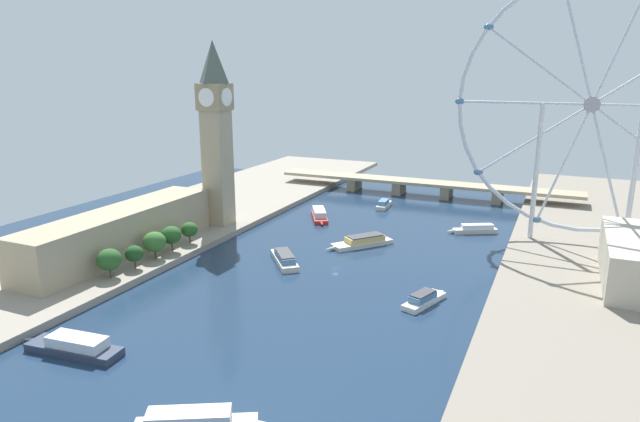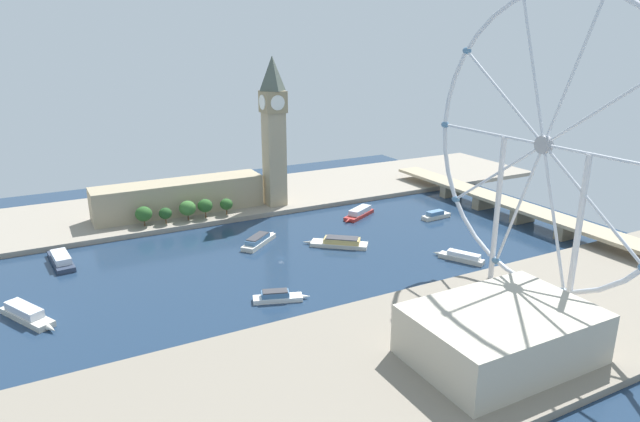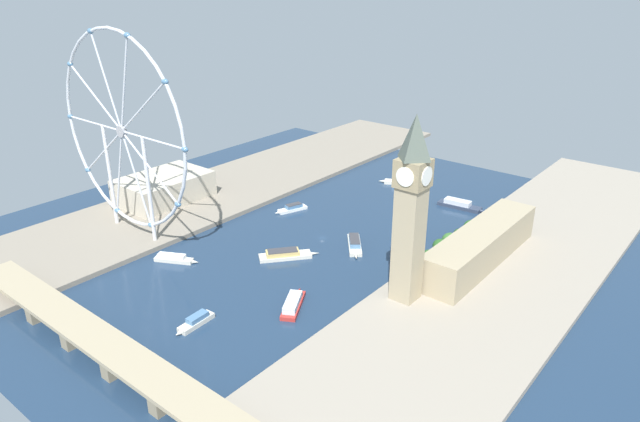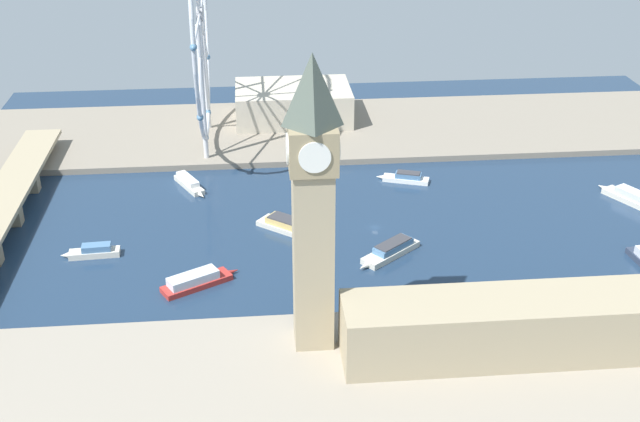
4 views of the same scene
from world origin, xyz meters
name	(u,v)px [view 1 (image 1 of 4)]	position (x,y,z in m)	size (l,w,h in m)	color
ground_plane	(335,269)	(0.00, 0.00, 0.00)	(392.72, 392.72, 0.00)	#1E334C
riverbank_left	(136,235)	(-111.36, 0.00, 1.50)	(90.00, 520.00, 3.00)	gray
riverbank_right	(621,308)	(111.36, 0.00, 1.50)	(90.00, 520.00, 3.00)	gray
clock_tower	(216,131)	(-81.69, 32.88, 53.02)	(15.24, 15.24, 96.24)	tan
parliament_block	(121,232)	(-94.27, -28.05, 13.17)	(22.00, 105.86, 20.33)	tan
tree_row_embankment	(150,244)	(-75.26, -30.83, 10.50)	(11.46, 59.09, 12.28)	#513823
ferris_wheel	(592,106)	(96.12, 73.21, 68.46)	(124.08, 3.20, 126.90)	silver
river_bridge	(423,185)	(0.00, 157.08, 7.66)	(204.72, 17.68, 10.20)	tan
tour_boat_0	(74,346)	(-45.29, -101.84, 2.36)	(36.72, 11.51, 5.77)	#2D384C
tour_boat_1	(362,241)	(-0.15, 35.48, 2.16)	(27.27, 31.75, 5.26)	beige
tour_boat_2	(319,215)	(-40.24, 73.12, 2.37)	(19.69, 29.44, 5.50)	#B22D28
tour_boat_4	(384,204)	(-14.06, 114.56, 2.03)	(6.92, 23.24, 5.03)	beige
tour_boat_5	(475,229)	(47.17, 80.37, 2.05)	(25.79, 15.99, 4.79)	beige
tour_boat_6	(424,299)	(44.66, -21.41, 1.93)	(12.72, 25.16, 4.90)	white
tour_boat_7	(284,258)	(-23.91, -2.55, 2.23)	(24.24, 27.86, 5.39)	beige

